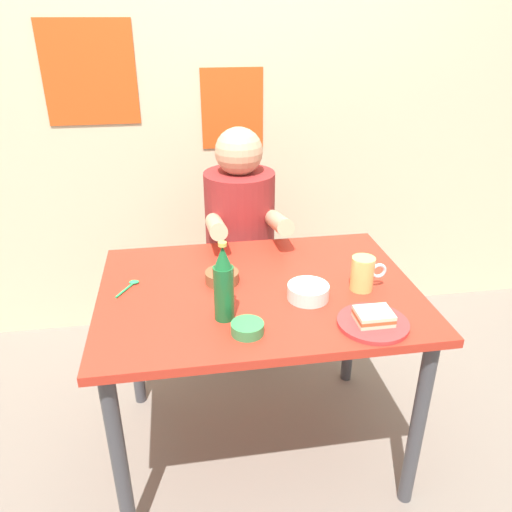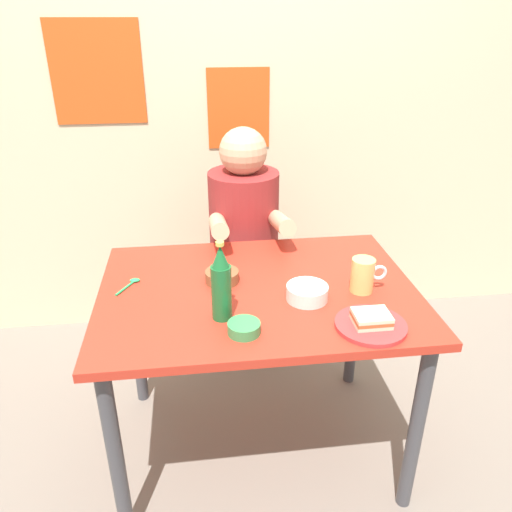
{
  "view_description": "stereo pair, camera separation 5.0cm",
  "coord_description": "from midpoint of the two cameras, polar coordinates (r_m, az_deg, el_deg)",
  "views": [
    {
      "loc": [
        -0.25,
        -1.5,
        1.6
      ],
      "look_at": [
        0.0,
        0.05,
        0.84
      ],
      "focal_mm": 34.97,
      "sensor_mm": 36.0,
      "label": 1
    },
    {
      "loc": [
        -0.2,
        -1.5,
        1.6
      ],
      "look_at": [
        0.0,
        0.05,
        0.84
      ],
      "focal_mm": 34.97,
      "sensor_mm": 36.0,
      "label": 2
    }
  ],
  "objects": [
    {
      "name": "rice_bowl_white",
      "position": [
        1.68,
        5.13,
        -4.03
      ],
      "size": [
        0.14,
        0.14,
        0.05
      ],
      "color": "silver",
      "rests_on": "dining_table"
    },
    {
      "name": "condiment_bowl_brown",
      "position": [
        1.78,
        -4.72,
        -2.35
      ],
      "size": [
        0.12,
        0.12,
        0.04
      ],
      "color": "brown",
      "rests_on": "dining_table"
    },
    {
      "name": "spoon",
      "position": [
        1.81,
        -14.93,
        -3.25
      ],
      "size": [
        0.08,
        0.11,
        0.01
      ],
      "color": "#26A559",
      "rests_on": "dining_table"
    },
    {
      "name": "plate_orange",
      "position": [
        1.58,
        12.33,
        -7.51
      ],
      "size": [
        0.22,
        0.22,
        0.01
      ],
      "primitive_type": "cylinder",
      "color": "red",
      "rests_on": "dining_table"
    },
    {
      "name": "person_seated",
      "position": [
        2.29,
        -2.46,
        4.52
      ],
      "size": [
        0.33,
        0.56,
        0.72
      ],
      "color": "maroon",
      "rests_on": "stool"
    },
    {
      "name": "beer_mug",
      "position": [
        1.74,
        11.35,
        -1.97
      ],
      "size": [
        0.13,
        0.08,
        0.12
      ],
      "color": "#D1BC66",
      "rests_on": "dining_table"
    },
    {
      "name": "ground_plane",
      "position": [
        2.21,
        -0.48,
        -20.6
      ],
      "size": [
        6.0,
        6.0,
        0.0
      ],
      "primitive_type": "plane",
      "color": "slate"
    },
    {
      "name": "dip_bowl_green",
      "position": [
        1.5,
        -1.95,
        -8.21
      ],
      "size": [
        0.1,
        0.1,
        0.03
      ],
      "color": "#388C4C",
      "rests_on": "dining_table"
    },
    {
      "name": "dining_table",
      "position": [
        1.79,
        -0.55,
        -6.27
      ],
      "size": [
        1.1,
        0.8,
        0.74
      ],
      "color": "#B72D1E",
      "rests_on": "ground"
    },
    {
      "name": "stool",
      "position": [
        2.48,
        -2.31,
        -4.37
      ],
      "size": [
        0.34,
        0.34,
        0.45
      ],
      "color": "#4C4C51",
      "rests_on": "ground"
    },
    {
      "name": "wall_back",
      "position": [
        2.58,
        -4.34,
        19.18
      ],
      "size": [
        4.4,
        0.09,
        2.6
      ],
      "color": "beige",
      "rests_on": "ground"
    },
    {
      "name": "beer_bottle",
      "position": [
        1.53,
        -4.66,
        -3.33
      ],
      "size": [
        0.06,
        0.06,
        0.26
      ],
      "color": "#19602D",
      "rests_on": "dining_table"
    },
    {
      "name": "sandwich",
      "position": [
        1.57,
        12.42,
        -6.75
      ],
      "size": [
        0.11,
        0.09,
        0.04
      ],
      "color": "beige",
      "rests_on": "plate_orange"
    }
  ]
}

